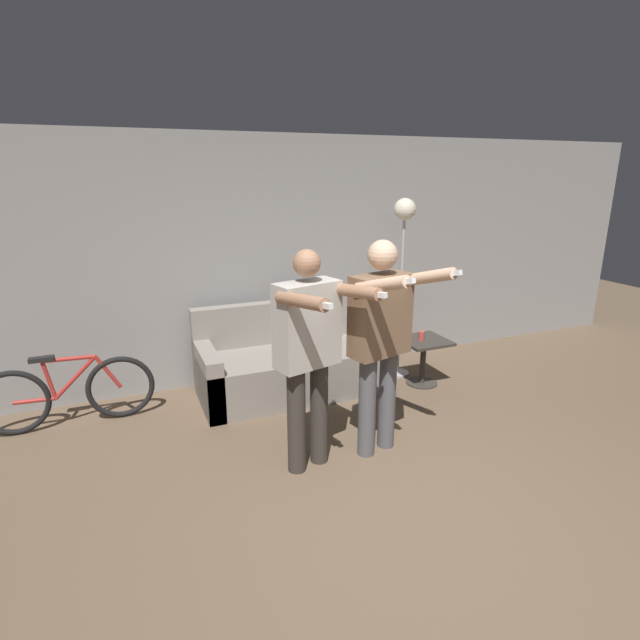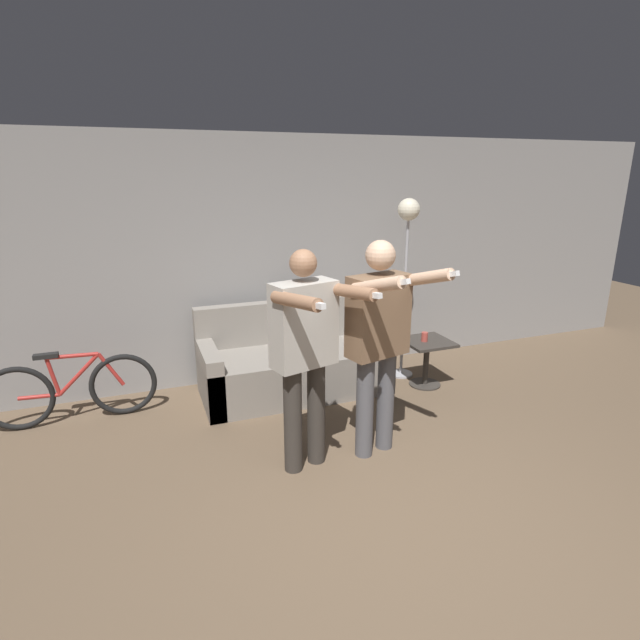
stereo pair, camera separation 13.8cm
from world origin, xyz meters
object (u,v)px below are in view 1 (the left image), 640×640
couch (292,365)px  cat (296,293)px  floor_lamp (404,235)px  bicycle (68,393)px  cup (421,336)px  person_left (309,346)px  side_table (423,352)px  person_right (381,333)px

couch → cat: cat is taller
floor_lamp → bicycle: floor_lamp is taller
floor_lamp → cup: 1.08m
person_left → floor_lamp: size_ratio=0.87×
person_left → side_table: 2.09m
person_left → person_right: size_ratio=0.98×
side_table → cat: bearing=150.4°
couch → person_left: size_ratio=1.12×
cat → bicycle: bearing=-173.7°
person_left → side_table: bearing=15.9°
cat → floor_lamp: bearing=-17.1°
bicycle → person_right: bearing=-31.4°
floor_lamp → bicycle: bearing=178.6°
couch → person_left: (-0.34, -1.38, 0.70)m
person_right → floor_lamp: 1.78m
person_right → side_table: (1.11, 1.01, -0.66)m
person_left → person_right: person_right is taller
floor_lamp → cat: bearing=162.9°
person_right → side_table: 1.64m
side_table → bicycle: bicycle is taller
person_left → side_table: size_ratio=3.37×
floor_lamp → cup: size_ratio=20.06×
person_left → cat: person_left is taller
person_right → bicycle: size_ratio=1.18×
person_left → side_table: person_left is taller
person_left → floor_lamp: (1.61, 1.36, 0.58)m
person_left → cup: 2.00m
person_left → cup: size_ratio=17.46×
person_left → bicycle: 2.37m
person_right → floor_lamp: bearing=39.7°
person_right → cat: person_right is taller
bicycle → cup: bearing=-7.2°
floor_lamp → cup: (0.06, -0.35, -1.02)m
cup → person_right: bearing=-136.7°
side_table → bicycle: size_ratio=0.34×
floor_lamp → cup: floor_lamp is taller
cup → bicycle: (-3.42, 0.43, -0.24)m
person_right → floor_lamp: floor_lamp is taller
side_table → bicycle: bearing=173.0°
person_right → cup: bearing=29.7°
person_left → bicycle: size_ratio=1.16×
person_left → cup: bearing=16.3°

